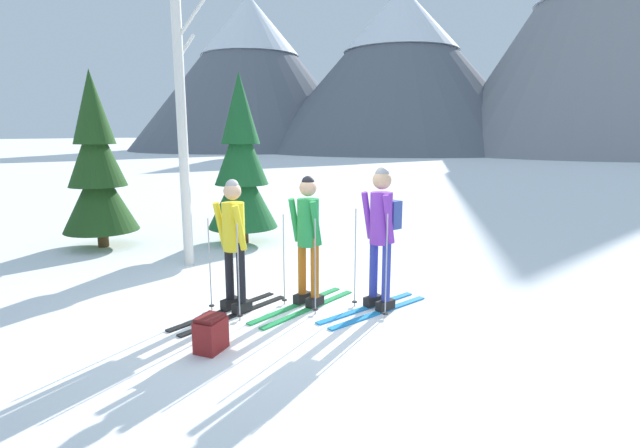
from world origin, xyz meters
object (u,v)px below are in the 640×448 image
object	(u,v)px
skier_in_yellow	(233,241)
skier_in_purple	(381,230)
birch_tree_tall	(183,130)
skier_in_green	(308,236)
pine_tree_mid	(241,167)
pine_tree_near	(97,168)
backpack_on_snow_front	(211,334)

from	to	relation	value
skier_in_yellow	skier_in_purple	distance (m)	1.87
birch_tree_tall	skier_in_green	bearing A→B (deg)	-20.90
pine_tree_mid	skier_in_yellow	bearing A→B (deg)	-59.92
skier_in_green	pine_tree_near	size ratio (longest dim) A/B	0.51
backpack_on_snow_front	skier_in_purple	bearing A→B (deg)	54.94
birch_tree_tall	skier_in_yellow	bearing A→B (deg)	-39.15
skier_in_purple	pine_tree_near	xyz separation A→B (m)	(-6.07, 1.21, 0.53)
skier_in_green	skier_in_purple	xyz separation A→B (m)	(0.91, 0.26, 0.11)
skier_in_green	pine_tree_near	world-z (taller)	pine_tree_near
pine_tree_near	birch_tree_tall	distance (m)	2.59
pine_tree_near	birch_tree_tall	world-z (taller)	birch_tree_tall
skier_in_yellow	birch_tree_tall	xyz separation A→B (m)	(-1.94, 1.58, 1.37)
pine_tree_near	birch_tree_tall	size ratio (longest dim) A/B	0.77
skier_in_green	skier_in_purple	bearing A→B (deg)	15.88
skier_in_yellow	skier_in_purple	xyz separation A→B (m)	(1.68, 0.80, 0.12)
pine_tree_near	pine_tree_mid	xyz separation A→B (m)	(2.42, 1.40, -0.00)
pine_tree_mid	backpack_on_snow_front	world-z (taller)	pine_tree_mid
skier_in_green	pine_tree_near	bearing A→B (deg)	164.13
skier_in_purple	birch_tree_tall	size ratio (longest dim) A/B	0.41
skier_in_green	skier_in_purple	size ratio (longest dim) A/B	0.95
skier_in_green	backpack_on_snow_front	distance (m)	1.81
skier_in_yellow	pine_tree_mid	xyz separation A→B (m)	(-1.98, 3.41, 0.65)
pine_tree_near	birch_tree_tall	bearing A→B (deg)	-9.99
pine_tree_mid	skier_in_green	bearing A→B (deg)	-46.20
skier_in_yellow	pine_tree_mid	distance (m)	4.00
backpack_on_snow_front	skier_in_yellow	bearing A→B (deg)	109.55
skier_in_yellow	skier_in_purple	size ratio (longest dim) A/B	0.93
skier_in_green	pine_tree_mid	bearing A→B (deg)	133.80
birch_tree_tall	backpack_on_snow_front	bearing A→B (deg)	-48.70
skier_in_yellow	backpack_on_snow_front	size ratio (longest dim) A/B	4.50
pine_tree_near	birch_tree_tall	xyz separation A→B (m)	(2.45, -0.43, 0.72)
skier_in_purple	pine_tree_mid	world-z (taller)	pine_tree_mid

